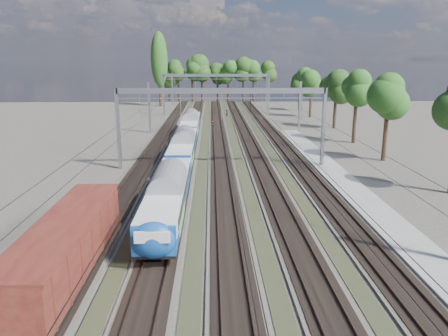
{
  "coord_description": "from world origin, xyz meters",
  "views": [
    {
      "loc": [
        -1.13,
        -18.44,
        12.05
      ],
      "look_at": [
        -0.05,
        18.63,
        2.8
      ],
      "focal_mm": 35.0,
      "sensor_mm": 36.0,
      "label": 1
    }
  ],
  "objects_px": {
    "emu_train": "(183,144)",
    "worker": "(227,113)",
    "signal_near": "(213,136)",
    "freight_boxcar": "(67,247)",
    "signal_far": "(251,96)"
  },
  "relations": [
    {
      "from": "freight_boxcar",
      "to": "signal_near",
      "type": "height_order",
      "value": "signal_near"
    },
    {
      "from": "emu_train",
      "to": "worker",
      "type": "distance_m",
      "value": 43.0
    },
    {
      "from": "worker",
      "to": "signal_near",
      "type": "distance_m",
      "value": 42.3
    },
    {
      "from": "freight_boxcar",
      "to": "worker",
      "type": "bearing_deg",
      "value": 81.05
    },
    {
      "from": "emu_train",
      "to": "signal_near",
      "type": "bearing_deg",
      "value": 5.25
    },
    {
      "from": "emu_train",
      "to": "freight_boxcar",
      "type": "distance_m",
      "value": 29.29
    },
    {
      "from": "emu_train",
      "to": "freight_boxcar",
      "type": "xyz_separation_m",
      "value": [
        -4.5,
        -28.94,
        -0.14
      ]
    },
    {
      "from": "emu_train",
      "to": "worker",
      "type": "height_order",
      "value": "emu_train"
    },
    {
      "from": "freight_boxcar",
      "to": "signal_near",
      "type": "relative_size",
      "value": 2.75
    },
    {
      "from": "signal_near",
      "to": "signal_far",
      "type": "distance_m",
      "value": 56.57
    },
    {
      "from": "emu_train",
      "to": "freight_boxcar",
      "type": "height_order",
      "value": "emu_train"
    },
    {
      "from": "signal_far",
      "to": "emu_train",
      "type": "bearing_deg",
      "value": -127.64
    },
    {
      "from": "emu_train",
      "to": "worker",
      "type": "relative_size",
      "value": 35.68
    },
    {
      "from": "emu_train",
      "to": "signal_near",
      "type": "relative_size",
      "value": 11.32
    },
    {
      "from": "signal_near",
      "to": "emu_train",
      "type": "bearing_deg",
      "value": -167.11
    }
  ]
}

